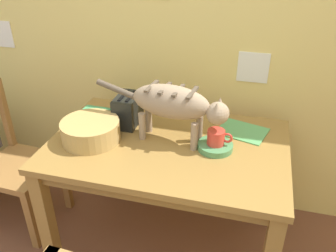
{
  "coord_description": "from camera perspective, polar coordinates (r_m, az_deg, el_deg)",
  "views": [
    {
      "loc": [
        0.32,
        -0.42,
        1.76
      ],
      "look_at": [
        -0.08,
        1.11,
        0.85
      ],
      "focal_mm": 38.14,
      "sensor_mm": 36.0,
      "label": 1
    }
  ],
  "objects": [
    {
      "name": "dining_table",
      "position": [
        1.93,
        0.0,
        -5.01
      ],
      "size": [
        1.24,
        0.82,
        0.75
      ],
      "color": "olive",
      "rests_on": "ground_plane"
    },
    {
      "name": "wooden_chair_near",
      "position": [
        2.44,
        -23.65,
        -5.49
      ],
      "size": [
        0.44,
        0.44,
        0.93
      ],
      "rotation": [
        0.0,
        0.0,
        -1.63
      ],
      "color": "olive",
      "rests_on": "ground_plane"
    },
    {
      "name": "coffee_mug",
      "position": [
        1.8,
        7.76,
        -1.79
      ],
      "size": [
        0.13,
        0.09,
        0.08
      ],
      "color": "red",
      "rests_on": "saucer_bowl"
    },
    {
      "name": "saucer_bowl",
      "position": [
        1.83,
        7.55,
        -3.24
      ],
      "size": [
        0.18,
        0.18,
        0.03
      ],
      "primitive_type": "cylinder",
      "color": "#4A8A54",
      "rests_on": "dining_table"
    },
    {
      "name": "toaster",
      "position": [
        2.03,
        -6.43,
        2.57
      ],
      "size": [
        0.12,
        0.2,
        0.18
      ],
      "color": "black",
      "rests_on": "dining_table"
    },
    {
      "name": "magazine",
      "position": [
        2.02,
        11.75,
        -0.79
      ],
      "size": [
        0.3,
        0.26,
        0.01
      ],
      "primitive_type": "cube",
      "rotation": [
        0.0,
        0.0,
        -0.28
      ],
      "color": "#57A560",
      "rests_on": "dining_table"
    },
    {
      "name": "cat",
      "position": [
        1.79,
        1.1,
        3.53
      ],
      "size": [
        0.72,
        0.2,
        0.31
      ],
      "rotation": [
        0.0,
        0.0,
        -1.69
      ],
      "color": "gray",
      "rests_on": "dining_table"
    },
    {
      "name": "wall_rear",
      "position": [
        2.19,
        6.16,
        16.19
      ],
      "size": [
        5.22,
        0.11,
        2.5
      ],
      "color": "#EED373",
      "rests_on": "ground_plane"
    },
    {
      "name": "book_stack",
      "position": [
        2.09,
        -11.62,
        1.45
      ],
      "size": [
        0.18,
        0.14,
        0.07
      ],
      "color": "#3E87C8",
      "rests_on": "dining_table"
    },
    {
      "name": "wicker_basket",
      "position": [
        1.92,
        -12.27,
        -0.71
      ],
      "size": [
        0.31,
        0.31,
        0.11
      ],
      "color": "tan",
      "rests_on": "dining_table"
    }
  ]
}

